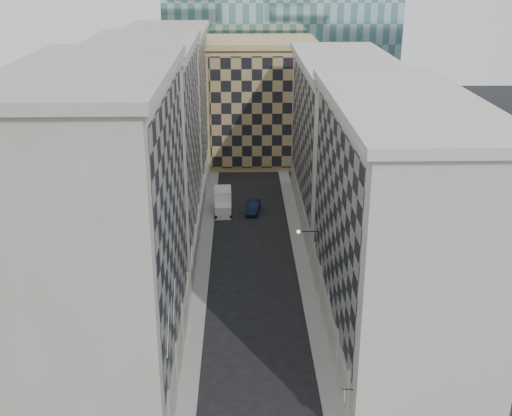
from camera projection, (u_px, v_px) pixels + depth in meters
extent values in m
cube|color=#969791|center=(203.00, 263.00, 67.82)|extent=(1.50, 100.00, 0.15)
cube|color=#969791|center=(302.00, 262.00, 68.06)|extent=(1.50, 100.00, 0.15)
cube|color=#9C978C|center=(104.00, 238.00, 45.83)|extent=(10.00, 22.00, 23.00)
cube|color=gray|center=(172.00, 218.00, 45.40)|extent=(0.25, 19.36, 18.00)
cube|color=#9C978C|center=(178.00, 354.00, 49.55)|extent=(0.45, 21.12, 3.20)
cube|color=#9C978C|center=(88.00, 71.00, 41.52)|extent=(10.80, 22.80, 0.70)
cylinder|color=#9C978C|center=(172.00, 369.00, 46.77)|extent=(0.90, 0.90, 4.40)
cylinder|color=#9C978C|center=(178.00, 329.00, 51.89)|extent=(0.90, 0.90, 4.40)
cylinder|color=#9C978C|center=(184.00, 295.00, 57.01)|extent=(0.90, 0.90, 4.40)
cube|color=#99978E|center=(146.00, 156.00, 66.50)|extent=(10.00, 22.00, 22.00)
cube|color=gray|center=(193.00, 142.00, 66.07)|extent=(0.25, 19.36, 17.00)
cube|color=#99978E|center=(195.00, 238.00, 70.03)|extent=(0.45, 21.12, 3.20)
cube|color=#99978E|center=(139.00, 44.00, 62.37)|extent=(10.80, 22.80, 0.70)
cylinder|color=#99978E|center=(188.00, 267.00, 62.13)|extent=(0.90, 0.90, 4.40)
cylinder|color=#99978E|center=(192.00, 244.00, 67.25)|extent=(0.90, 0.90, 4.40)
cylinder|color=#99978E|center=(196.00, 224.00, 72.37)|extent=(0.90, 0.90, 4.40)
cylinder|color=#99978E|center=(198.00, 206.00, 77.49)|extent=(0.90, 0.90, 4.40)
cube|color=#9C978C|center=(168.00, 113.00, 87.17)|extent=(10.00, 22.00, 21.00)
cube|color=gray|center=(204.00, 102.00, 86.73)|extent=(0.25, 19.36, 16.00)
cube|color=#9C978C|center=(205.00, 175.00, 90.52)|extent=(0.45, 21.12, 3.20)
cube|color=#9C978C|center=(164.00, 31.00, 83.22)|extent=(10.80, 22.80, 0.70)
cylinder|color=#9C978C|center=(201.00, 191.00, 82.61)|extent=(0.90, 0.90, 4.40)
cylinder|color=#9C978C|center=(203.00, 177.00, 87.74)|extent=(0.90, 0.90, 4.40)
cylinder|color=#9C978C|center=(205.00, 165.00, 92.86)|extent=(0.90, 0.90, 4.40)
cylinder|color=#9C978C|center=(207.00, 154.00, 97.98)|extent=(0.90, 0.90, 4.40)
cube|color=beige|center=(395.00, 232.00, 50.62)|extent=(10.00, 26.00, 20.00)
cube|color=gray|center=(335.00, 215.00, 49.96)|extent=(0.25, 22.88, 15.00)
cube|color=beige|center=(330.00, 325.00, 53.56)|extent=(0.45, 24.96, 3.20)
cube|color=beige|center=(407.00, 102.00, 46.85)|extent=(10.80, 26.80, 0.70)
cylinder|color=beige|center=(353.00, 398.00, 43.66)|extent=(0.90, 0.90, 4.40)
cylinder|color=beige|center=(342.00, 354.00, 48.51)|extent=(0.90, 0.90, 4.40)
cylinder|color=beige|center=(332.00, 318.00, 53.35)|extent=(0.90, 0.90, 4.40)
cylinder|color=beige|center=(325.00, 288.00, 58.19)|extent=(0.90, 0.90, 4.40)
cylinder|color=beige|center=(318.00, 263.00, 63.03)|extent=(0.90, 0.90, 4.40)
cube|color=beige|center=(343.00, 145.00, 75.94)|extent=(10.00, 28.00, 19.00)
cube|color=gray|center=(302.00, 133.00, 75.28)|extent=(0.25, 24.64, 14.00)
cube|color=beige|center=(301.00, 208.00, 78.70)|extent=(0.45, 26.88, 3.20)
cube|color=beige|center=(348.00, 61.00, 72.35)|extent=(10.80, 28.80, 0.70)
cube|color=tan|center=(260.00, 103.00, 100.12)|extent=(16.00, 14.00, 18.00)
cube|color=tan|center=(262.00, 114.00, 93.51)|extent=(15.20, 0.25, 16.50)
cube|color=tan|center=(261.00, 42.00, 96.70)|extent=(16.80, 14.80, 0.80)
cube|color=#292320|center=(247.00, 58.00, 111.29)|extent=(6.00, 6.00, 28.00)
cylinder|color=gray|center=(168.00, 332.00, 40.71)|extent=(0.10, 2.33, 2.33)
cylinder|color=gray|center=(174.00, 301.00, 44.43)|extent=(0.10, 2.33, 2.33)
cylinder|color=black|center=(308.00, 232.00, 60.24)|extent=(1.80, 0.08, 0.08)
sphere|color=#FFE5B2|center=(299.00, 232.00, 60.22)|extent=(0.36, 0.36, 0.36)
cube|color=white|center=(223.00, 211.00, 79.84)|extent=(2.10, 2.27, 1.66)
cube|color=white|center=(223.00, 199.00, 81.84)|extent=(2.22, 3.38, 2.85)
cylinder|color=black|center=(216.00, 216.00, 79.25)|extent=(0.30, 0.84, 0.83)
cylinder|color=black|center=(231.00, 216.00, 79.35)|extent=(0.30, 0.84, 0.83)
cylinder|color=black|center=(216.00, 204.00, 83.19)|extent=(0.30, 0.84, 0.83)
cylinder|color=black|center=(230.00, 204.00, 83.29)|extent=(0.30, 0.84, 0.83)
imported|color=black|center=(253.00, 207.00, 81.30)|extent=(2.06, 4.43, 1.41)
cylinder|color=black|center=(348.00, 389.00, 41.43)|extent=(0.77, 0.14, 0.06)
cube|color=#CAB394|center=(344.00, 394.00, 41.57)|extent=(0.13, 0.68, 0.68)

